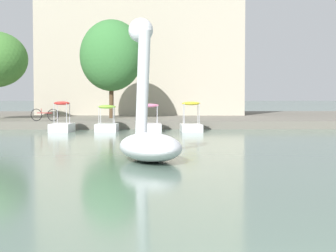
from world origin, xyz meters
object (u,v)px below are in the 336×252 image
(pedal_boat_yellow, at_px, (191,123))
(tree_sapling_by_fence, at_px, (111,55))
(pedal_boat_pink, at_px, (149,124))
(pedal_boat_lime, at_px, (107,124))
(pedal_boat_red, at_px, (62,124))
(swan_boat, at_px, (149,130))
(bicycle_parked, at_px, (45,115))

(pedal_boat_yellow, distance_m, tree_sapling_by_fence, 9.77)
(pedal_boat_yellow, height_order, pedal_boat_pink, pedal_boat_yellow)
(pedal_boat_lime, distance_m, pedal_boat_red, 2.41)
(pedal_boat_yellow, bearing_deg, tree_sapling_by_fence, 123.16)
(swan_boat, distance_m, pedal_boat_lime, 14.78)
(pedal_boat_pink, relative_size, pedal_boat_red, 0.96)
(tree_sapling_by_fence, bearing_deg, pedal_boat_red, -106.09)
(tree_sapling_by_fence, xyz_separation_m, bicycle_parked, (-3.54, -4.74, -3.78))
(pedal_boat_pink, distance_m, pedal_boat_red, 4.68)
(pedal_boat_red, height_order, bicycle_parked, pedal_boat_red)
(pedal_boat_red, bearing_deg, swan_boat, -71.39)
(pedal_boat_lime, bearing_deg, tree_sapling_by_fence, 92.11)
(pedal_boat_lime, height_order, tree_sapling_by_fence, tree_sapling_by_fence)
(pedal_boat_pink, height_order, pedal_boat_lime, pedal_boat_pink)
(swan_boat, relative_size, pedal_boat_red, 2.00)
(pedal_boat_red, bearing_deg, bicycle_parked, 118.31)
(swan_boat, bearing_deg, pedal_boat_pink, 90.42)
(swan_boat, bearing_deg, bicycle_parked, 110.21)
(pedal_boat_pink, xyz_separation_m, bicycle_parked, (-6.09, 2.52, 0.41))
(pedal_boat_yellow, bearing_deg, bicycle_parked, 162.38)
(pedal_boat_yellow, relative_size, bicycle_parked, 1.07)
(pedal_boat_lime, xyz_separation_m, pedal_boat_red, (-2.38, -0.37, 0.01))
(pedal_boat_yellow, height_order, pedal_boat_lime, pedal_boat_yellow)
(pedal_boat_yellow, distance_m, pedal_boat_red, 6.96)
(pedal_boat_pink, bearing_deg, pedal_boat_red, -178.67)
(pedal_boat_yellow, relative_size, pedal_boat_lime, 0.95)
(pedal_boat_yellow, height_order, pedal_boat_red, pedal_boat_red)
(pedal_boat_pink, bearing_deg, pedal_boat_lime, 173.48)
(pedal_boat_lime, bearing_deg, bicycle_parked, 149.29)
(pedal_boat_pink, bearing_deg, tree_sapling_by_fence, 109.40)
(pedal_boat_lime, height_order, pedal_boat_red, pedal_boat_red)
(bicycle_parked, bearing_deg, pedal_boat_pink, -22.44)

